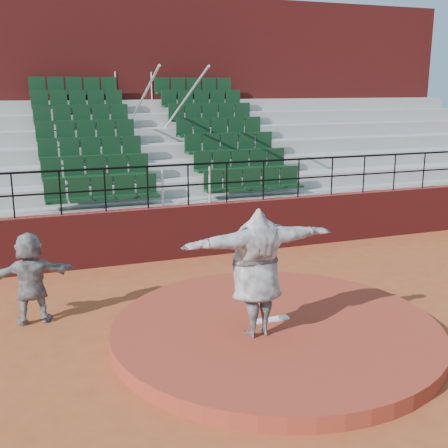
{
  "coord_description": "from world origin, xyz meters",
  "views": [
    {
      "loc": [
        -3.86,
        -7.9,
        4.11
      ],
      "look_at": [
        0.0,
        2.5,
        1.4
      ],
      "focal_mm": 45.0,
      "sensor_mm": 36.0,
      "label": 1
    }
  ],
  "objects": [
    {
      "name": "seating_deck",
      "position": [
        0.0,
        8.65,
        1.43
      ],
      "size": [
        24.0,
        5.97,
        4.63
      ],
      "color": "#999994",
      "rests_on": "ground"
    },
    {
      "name": "pitchers_mound",
      "position": [
        0.0,
        0.0,
        0.12
      ],
      "size": [
        5.5,
        5.5,
        0.25
      ],
      "primitive_type": "cylinder",
      "color": "maroon",
      "rests_on": "ground"
    },
    {
      "name": "pitching_rubber",
      "position": [
        0.0,
        0.15,
        0.27
      ],
      "size": [
        0.6,
        0.15,
        0.03
      ],
      "primitive_type": "cube",
      "color": "white",
      "rests_on": "pitchers_mound"
    },
    {
      "name": "boundary_wall",
      "position": [
        0.0,
        5.0,
        0.65
      ],
      "size": [
        24.0,
        0.3,
        1.3
      ],
      "primitive_type": "cube",
      "color": "maroon",
      "rests_on": "ground"
    },
    {
      "name": "press_box_facade",
      "position": [
        0.0,
        12.6,
        3.55
      ],
      "size": [
        24.0,
        3.0,
        7.1
      ],
      "primitive_type": "cube",
      "color": "maroon",
      "rests_on": "ground"
    },
    {
      "name": "ground",
      "position": [
        0.0,
        0.0,
        0.0
      ],
      "size": [
        90.0,
        90.0,
        0.0
      ],
      "primitive_type": "plane",
      "color": "#9A4622",
      "rests_on": "ground"
    },
    {
      "name": "wall_railing",
      "position": [
        0.0,
        5.0,
        2.03
      ],
      "size": [
        24.04,
        0.05,
        1.03
      ],
      "color": "black",
      "rests_on": "boundary_wall"
    },
    {
      "name": "fielder",
      "position": [
        -3.79,
        2.11,
        0.83
      ],
      "size": [
        1.55,
        0.52,
        1.67
      ],
      "primitive_type": "imported",
      "rotation": [
        0.0,
        0.0,
        3.13
      ],
      "color": "black",
      "rests_on": "ground"
    },
    {
      "name": "pitcher",
      "position": [
        -0.47,
        -0.24,
        1.29
      ],
      "size": [
        2.57,
        0.8,
        2.07
      ],
      "primitive_type": "imported",
      "rotation": [
        0.0,
        0.0,
        3.19
      ],
      "color": "black",
      "rests_on": "pitchers_mound"
    }
  ]
}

